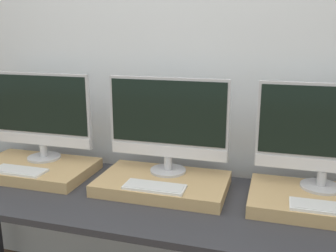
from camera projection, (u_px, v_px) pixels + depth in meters
wall_back at (181, 64)px, 1.96m from camera, size 8.00×0.04×2.60m
workbench at (157, 209)px, 1.72m from camera, size 2.52×0.69×0.73m
wooden_riser_left at (35, 169)px, 1.98m from camera, size 0.61×0.38×0.06m
monitor_left at (40, 113)px, 1.99m from camera, size 0.59×0.18×0.47m
keyboard_left at (19, 170)px, 1.86m from camera, size 0.28×0.11×0.01m
wooden_riser_center at (163, 184)px, 1.79m from camera, size 0.61×0.38×0.06m
monitor_center at (168, 122)px, 1.80m from camera, size 0.59×0.18×0.47m
keyboard_center at (155, 187)px, 1.66m from camera, size 0.28×0.11×0.01m
wooden_riser_right at (322, 202)px, 1.59m from camera, size 0.61×0.38×0.06m
monitor_right at (327, 133)px, 1.61m from camera, size 0.59×0.18×0.47m
keyboard_right at (326, 207)px, 1.47m from camera, size 0.28×0.11×0.01m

